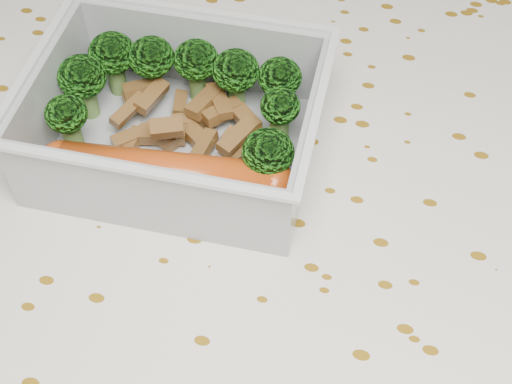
# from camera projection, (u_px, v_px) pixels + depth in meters

# --- Properties ---
(dining_table) EXTENTS (1.40, 0.90, 0.75)m
(dining_table) POSITION_uv_depth(u_px,v_px,m) (254.00, 282.00, 0.52)
(dining_table) COLOR brown
(dining_table) RESTS_ON ground
(tablecloth) EXTENTS (1.46, 0.96, 0.19)m
(tablecloth) POSITION_uv_depth(u_px,v_px,m) (254.00, 244.00, 0.48)
(tablecloth) COLOR silver
(tablecloth) RESTS_ON dining_table
(lunch_container) EXTENTS (0.18, 0.14, 0.06)m
(lunch_container) POSITION_uv_depth(u_px,v_px,m) (178.00, 129.00, 0.46)
(lunch_container) COLOR #BABEC3
(lunch_container) RESTS_ON tablecloth
(broccoli_florets) EXTENTS (0.16, 0.10, 0.05)m
(broccoli_florets) POSITION_uv_depth(u_px,v_px,m) (182.00, 86.00, 0.46)
(broccoli_florets) COLOR #608C3F
(broccoli_florets) RESTS_ON lunch_container
(meat_pile) EXTENTS (0.11, 0.06, 0.03)m
(meat_pile) POSITION_uv_depth(u_px,v_px,m) (193.00, 124.00, 0.47)
(meat_pile) COLOR brown
(meat_pile) RESTS_ON lunch_container
(sausage) EXTENTS (0.16, 0.04, 0.03)m
(sausage) POSITION_uv_depth(u_px,v_px,m) (166.00, 174.00, 0.43)
(sausage) COLOR #AF3F10
(sausage) RESTS_ON lunch_container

